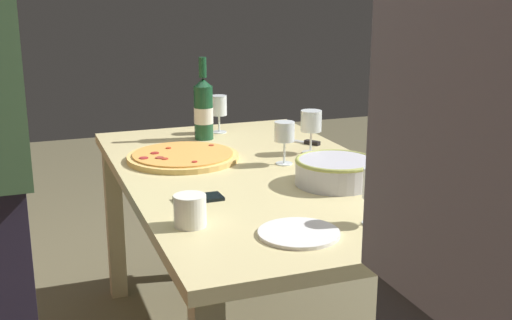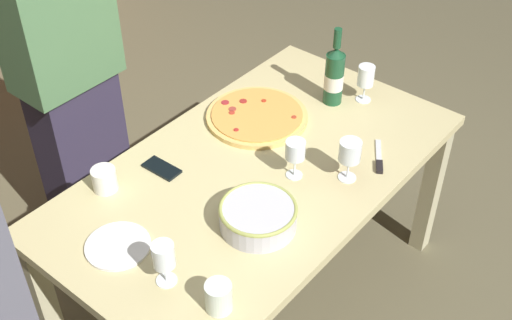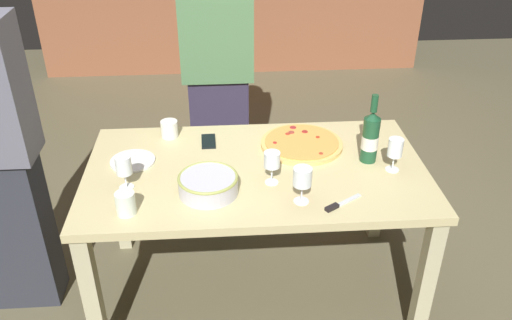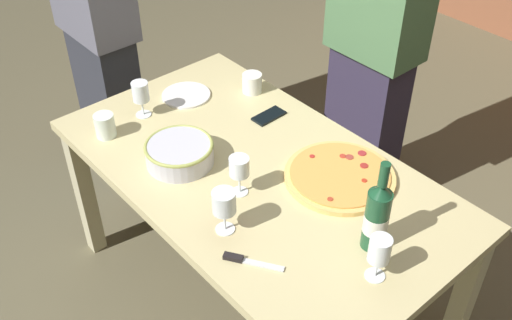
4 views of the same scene
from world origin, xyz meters
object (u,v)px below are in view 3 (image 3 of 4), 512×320
(wine_glass_far_left, at_px, (302,178))
(cell_phone, at_px, (208,141))
(pizza, at_px, (302,143))
(cup_amber, at_px, (126,203))
(person_guest_left, at_px, (218,71))
(wine_glass_far_right, at_px, (124,166))
(side_plate, at_px, (133,161))
(wine_glass_by_bottle, at_px, (272,161))
(cup_ceramic, at_px, (169,129))
(wine_glass_near_pizza, at_px, (395,148))
(wine_bottle, at_px, (370,136))
(dining_table, at_px, (256,184))
(serving_bowl, at_px, (208,184))
(pizza_knife, at_px, (339,205))

(wine_glass_far_left, height_order, cell_phone, wine_glass_far_left)
(pizza, bearing_deg, cup_amber, -147.28)
(person_guest_left, bearing_deg, wine_glass_far_right, -34.20)
(pizza, bearing_deg, side_plate, -173.18)
(wine_glass_by_bottle, relative_size, cup_ceramic, 1.77)
(pizza, relative_size, wine_glass_near_pizza, 2.53)
(wine_bottle, bearing_deg, person_guest_left, 130.76)
(wine_glass_near_pizza, height_order, side_plate, wine_glass_near_pizza)
(dining_table, relative_size, wine_glass_far_right, 10.13)
(pizza, distance_m, wine_glass_far_right, 0.90)
(pizza, distance_m, wine_glass_far_left, 0.50)
(cup_amber, distance_m, cup_ceramic, 0.68)
(dining_table, xyz_separation_m, person_guest_left, (-0.17, 0.85, 0.25))
(wine_bottle, height_order, wine_glass_by_bottle, wine_bottle)
(wine_glass_far_left, distance_m, cup_amber, 0.73)
(side_plate, distance_m, person_guest_left, 0.88)
(serving_bowl, xyz_separation_m, wine_glass_by_bottle, (0.28, 0.06, 0.07))
(wine_glass_far_right, relative_size, cup_ceramic, 1.80)
(pizza, relative_size, wine_glass_far_right, 2.61)
(serving_bowl, bearing_deg, cell_phone, 90.35)
(dining_table, bearing_deg, person_guest_left, 101.00)
(wine_glass_near_pizza, distance_m, cup_ceramic, 1.14)
(cup_ceramic, bearing_deg, cell_phone, -21.31)
(cup_amber, bearing_deg, wine_glass_near_pizza, 12.10)
(pizza, relative_size, cell_phone, 2.86)
(wine_bottle, height_order, person_guest_left, person_guest_left)
(wine_glass_near_pizza, bearing_deg, person_guest_left, 131.15)
(serving_bowl, distance_m, wine_bottle, 0.80)
(dining_table, relative_size, wine_glass_far_left, 9.66)
(wine_glass_far_right, bearing_deg, wine_glass_near_pizza, 2.93)
(pizza, bearing_deg, wine_glass_by_bottle, -119.27)
(side_plate, bearing_deg, wine_glass_near_pizza, -7.50)
(wine_glass_near_pizza, bearing_deg, wine_bottle, 134.29)
(cup_amber, distance_m, pizza_knife, 0.88)
(pizza_knife, bearing_deg, cup_amber, 179.30)
(wine_glass_by_bottle, height_order, pizza_knife, wine_glass_by_bottle)
(pizza, xyz_separation_m, cup_ceramic, (-0.67, 0.15, 0.03))
(cup_amber, height_order, cell_phone, cup_amber)
(serving_bowl, bearing_deg, person_guest_left, 86.94)
(cup_ceramic, bearing_deg, dining_table, -39.11)
(wine_glass_by_bottle, bearing_deg, side_plate, 160.54)
(dining_table, height_order, cell_phone, cell_phone)
(serving_bowl, relative_size, cell_phone, 1.83)
(cup_amber, xyz_separation_m, side_plate, (-0.03, 0.42, -0.04))
(pizza, relative_size, cup_ceramic, 4.69)
(wine_glass_far_right, bearing_deg, pizza_knife, -12.62)
(wine_bottle, relative_size, wine_glass_far_right, 2.16)
(serving_bowl, xyz_separation_m, cup_ceramic, (-0.20, 0.54, -0.00))
(wine_bottle, xyz_separation_m, person_guest_left, (-0.71, 0.82, 0.03))
(wine_bottle, bearing_deg, wine_glass_far_left, -139.08)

